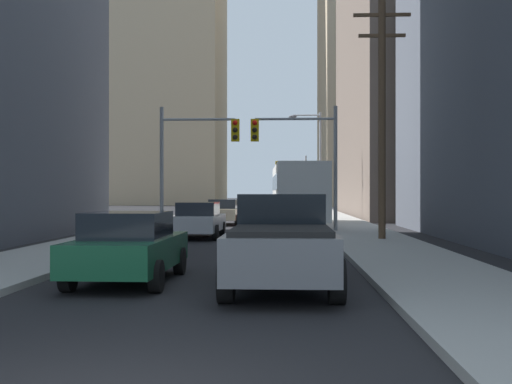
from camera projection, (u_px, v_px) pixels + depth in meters
name	position (u px, v px, depth m)	size (l,w,h in m)	color
sidewalk_left	(208.00, 213.00, 55.53)	(3.26, 160.00, 0.15)	#9E9E99
sidewalk_right	(323.00, 213.00, 55.07)	(3.26, 160.00, 0.15)	#9E9E99
city_bus	(297.00, 192.00, 34.36)	(2.96, 11.59, 3.40)	silver
pickup_truck_grey	(282.00, 242.00, 12.61)	(2.20, 5.41, 1.90)	slate
sedan_green	(129.00, 247.00, 13.26)	(1.95, 4.23, 1.52)	#195938
sedan_silver	(199.00, 220.00, 26.11)	(1.95, 4.24, 1.52)	#B7BABF
sedan_beige	(224.00, 212.00, 37.00)	(1.96, 4.27, 1.52)	#C6B793
traffic_signal_near_left	(195.00, 148.00, 29.38)	(3.80, 0.44, 6.00)	gray
traffic_signal_near_right	(298.00, 147.00, 29.16)	(4.08, 0.44, 6.00)	gray
traffic_signal_far_right	(293.00, 173.00, 68.62)	(3.46, 0.44, 6.00)	gray
utility_pole_right	(382.00, 114.00, 23.89)	(2.20, 0.28, 9.39)	brown
street_lamp_right	(315.00, 155.00, 42.99)	(2.27, 0.32, 7.50)	gray
building_left_far_tower	(143.00, 38.00, 99.78)	(25.48, 19.05, 53.64)	tan
building_right_mid_block	(448.00, 59.00, 50.55)	(16.11, 24.84, 25.72)	#66564C
building_right_far_highrise	(406.00, 1.00, 90.87)	(24.78, 23.77, 60.17)	tan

